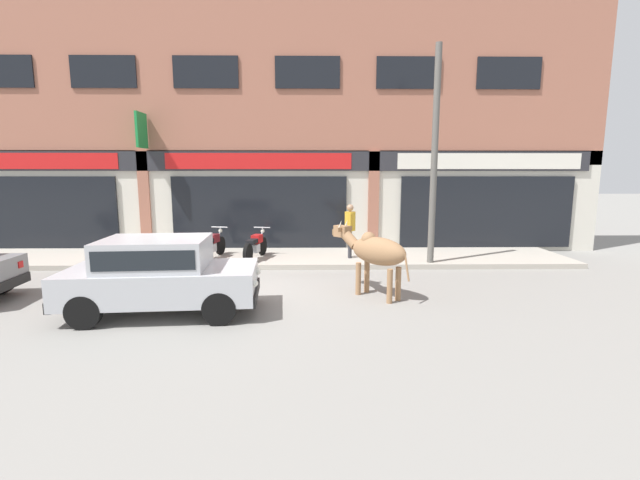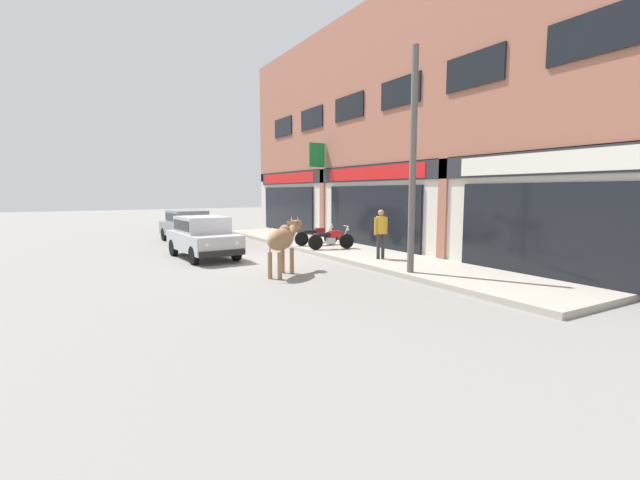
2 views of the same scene
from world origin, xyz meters
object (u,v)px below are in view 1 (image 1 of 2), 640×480
object	(u,v)px
car_0	(160,272)
cow	(375,251)
motorcycle_1	(256,246)
pedestrian	(350,225)
utility_pole	(434,157)
motorcycle_0	(212,245)

from	to	relation	value
car_0	cow	bearing A→B (deg)	14.35
cow	motorcycle_1	world-z (taller)	cow
car_0	motorcycle_1	distance (m)	4.71
pedestrian	utility_pole	size ratio (longest dim) A/B	0.27
cow	pedestrian	xyz separation A→B (m)	(-0.23, 3.61, 0.13)
motorcycle_0	motorcycle_1	size ratio (longest dim) A/B	1.00
cow	pedestrian	bearing A→B (deg)	93.62
car_0	motorcycle_0	world-z (taller)	car_0
motorcycle_0	car_0	bearing A→B (deg)	-88.47
car_0	utility_pole	xyz separation A→B (m)	(6.23, 3.96, 2.30)
cow	car_0	world-z (taller)	cow
cow	motorcycle_0	xyz separation A→B (m)	(-4.35, 3.56, -0.47)
motorcycle_1	pedestrian	distance (m)	2.87
cow	motorcycle_0	world-z (taller)	cow
car_0	motorcycle_1	bearing A→B (deg)	75.31
motorcycle_0	utility_pole	distance (m)	6.90
motorcycle_1	pedestrian	world-z (taller)	pedestrian
cow	pedestrian	world-z (taller)	pedestrian
cow	motorcycle_0	bearing A→B (deg)	140.72
car_0	motorcycle_1	world-z (taller)	car_0
motorcycle_1	pedestrian	xyz separation A→B (m)	(2.81, 0.15, 0.60)
cow	utility_pole	xyz separation A→B (m)	(2.01, 2.88, 2.10)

